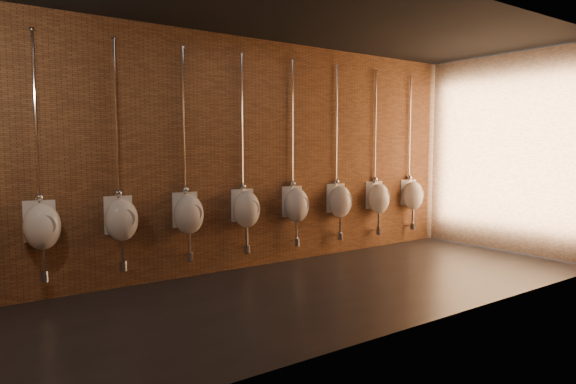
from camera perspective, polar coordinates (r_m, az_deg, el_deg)
name	(u,v)px	position (r m, az deg, el deg)	size (l,w,h in m)	color
ground	(300,294)	(6.07, 1.35, -11.26)	(8.50, 8.50, 0.00)	black
room_shell	(300,119)	(5.83, 1.40, 8.07)	(8.54, 3.04, 3.22)	black
urinal_1	(42,225)	(6.15, -25.68, -3.33)	(0.43, 0.39, 2.72)	white
urinal_2	(121,218)	(6.35, -18.03, -2.82)	(0.43, 0.39, 2.72)	white
urinal_3	(189,213)	(6.66, -10.99, -2.30)	(0.43, 0.39, 2.72)	white
urinal_4	(246,208)	(7.07, -4.66, -1.81)	(0.43, 0.39, 2.72)	white
urinal_5	(296,204)	(7.55, 0.92, -1.35)	(0.43, 0.39, 2.72)	white
urinal_6	(340,200)	(8.09, 5.79, -0.94)	(0.43, 0.39, 2.72)	white
urinal_7	(378,197)	(8.68, 10.02, -0.58)	(0.43, 0.39, 2.72)	white
urinal_8	(413,194)	(9.32, 13.69, -0.27)	(0.43, 0.39, 2.72)	white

